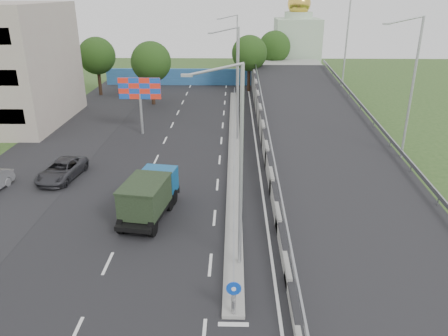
{
  "coord_description": "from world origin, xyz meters",
  "views": [
    {
      "loc": [
        -0.06,
        -12.84,
        13.08
      ],
      "look_at": [
        -0.67,
        13.86,
        2.2
      ],
      "focal_mm": 35.0,
      "sensor_mm": 36.0,
      "label": 1
    }
  ],
  "objects_px": {
    "sign_bollard": "(234,298)",
    "church": "(297,43)",
    "billboard": "(140,92)",
    "dump_truck": "(150,195)",
    "lamp_post_mid": "(236,79)",
    "parked_car_c": "(62,170)",
    "lamp_post_far": "(236,50)",
    "lamp_post_near": "(237,160)"
  },
  "relations": [
    {
      "from": "sign_bollard",
      "to": "parked_car_c",
      "type": "distance_m",
      "value": 19.53
    },
    {
      "from": "parked_car_c",
      "to": "lamp_post_near",
      "type": "bearing_deg",
      "value": -33.0
    },
    {
      "from": "lamp_post_near",
      "to": "lamp_post_mid",
      "type": "xyz_separation_m",
      "value": [
        0.0,
        20.0,
        0.0
      ]
    },
    {
      "from": "church",
      "to": "billboard",
      "type": "relative_size",
      "value": 2.51
    },
    {
      "from": "lamp_post_near",
      "to": "church",
      "type": "relative_size",
      "value": 0.73
    },
    {
      "from": "sign_bollard",
      "to": "lamp_post_near",
      "type": "relative_size",
      "value": 0.17
    },
    {
      "from": "parked_car_c",
      "to": "lamp_post_mid",
      "type": "bearing_deg",
      "value": 42.18
    },
    {
      "from": "lamp_post_mid",
      "to": "lamp_post_far",
      "type": "distance_m",
      "value": 20.0
    },
    {
      "from": "lamp_post_mid",
      "to": "billboard",
      "type": "relative_size",
      "value": 1.83
    },
    {
      "from": "parked_car_c",
      "to": "sign_bollard",
      "type": "bearing_deg",
      "value": -41.83
    },
    {
      "from": "sign_bollard",
      "to": "parked_car_c",
      "type": "xyz_separation_m",
      "value": [
        -12.84,
        14.71,
        -0.35
      ]
    },
    {
      "from": "sign_bollard",
      "to": "church",
      "type": "relative_size",
      "value": 0.12
    },
    {
      "from": "lamp_post_near",
      "to": "billboard",
      "type": "xyz_separation_m",
      "value": [
        -9.11,
        22.0,
        -1.62
      ]
    },
    {
      "from": "billboard",
      "to": "dump_truck",
      "type": "relative_size",
      "value": 0.89
    },
    {
      "from": "lamp_post_near",
      "to": "lamp_post_far",
      "type": "distance_m",
      "value": 40.0
    },
    {
      "from": "billboard",
      "to": "dump_truck",
      "type": "height_order",
      "value": "billboard"
    },
    {
      "from": "lamp_post_far",
      "to": "parked_car_c",
      "type": "bearing_deg",
      "value": -113.98
    },
    {
      "from": "sign_bollard",
      "to": "lamp_post_near",
      "type": "bearing_deg",
      "value": 88.36
    },
    {
      "from": "lamp_post_far",
      "to": "sign_bollard",
      "type": "bearing_deg",
      "value": -90.14
    },
    {
      "from": "sign_bollard",
      "to": "lamp_post_far",
      "type": "bearing_deg",
      "value": 89.86
    },
    {
      "from": "church",
      "to": "sign_bollard",
      "type": "bearing_deg",
      "value": -99.81
    },
    {
      "from": "lamp_post_mid",
      "to": "dump_truck",
      "type": "height_order",
      "value": "lamp_post_mid"
    },
    {
      "from": "lamp_post_near",
      "to": "parked_car_c",
      "type": "distance_m",
      "value": 17.68
    },
    {
      "from": "lamp_post_far",
      "to": "church",
      "type": "bearing_deg",
      "value": 54.76
    },
    {
      "from": "dump_truck",
      "to": "parked_car_c",
      "type": "bearing_deg",
      "value": 152.69
    },
    {
      "from": "lamp_post_near",
      "to": "dump_truck",
      "type": "distance_m",
      "value": 8.65
    },
    {
      "from": "lamp_post_far",
      "to": "church",
      "type": "distance_m",
      "value": 17.15
    },
    {
      "from": "sign_bollard",
      "to": "church",
      "type": "distance_m",
      "value": 58.84
    },
    {
      "from": "sign_bollard",
      "to": "billboard",
      "type": "relative_size",
      "value": 0.3
    },
    {
      "from": "lamp_post_far",
      "to": "parked_car_c",
      "type": "distance_m",
      "value": 32.28
    },
    {
      "from": "sign_bollard",
      "to": "lamp_post_near",
      "type": "xyz_separation_m",
      "value": [
        0.11,
        3.83,
        4.77
      ]
    },
    {
      "from": "billboard",
      "to": "dump_truck",
      "type": "distance_m",
      "value": 17.39
    },
    {
      "from": "sign_bollard",
      "to": "church",
      "type": "xyz_separation_m",
      "value": [
        10.0,
        57.83,
        4.28
      ]
    },
    {
      "from": "lamp_post_mid",
      "to": "parked_car_c",
      "type": "height_order",
      "value": "lamp_post_mid"
    },
    {
      "from": "dump_truck",
      "to": "parked_car_c",
      "type": "relative_size",
      "value": 1.26
    },
    {
      "from": "lamp_post_near",
      "to": "church",
      "type": "xyz_separation_m",
      "value": [
        9.89,
        54.0,
        -0.5
      ]
    },
    {
      "from": "sign_bollard",
      "to": "lamp_post_near",
      "type": "distance_m",
      "value": 6.12
    },
    {
      "from": "lamp_post_near",
      "to": "billboard",
      "type": "relative_size",
      "value": 1.83
    },
    {
      "from": "lamp_post_far",
      "to": "billboard",
      "type": "distance_m",
      "value": 20.24
    },
    {
      "from": "lamp_post_mid",
      "to": "church",
      "type": "relative_size",
      "value": 0.73
    },
    {
      "from": "billboard",
      "to": "lamp_post_far",
      "type": "bearing_deg",
      "value": 63.16
    },
    {
      "from": "lamp_post_mid",
      "to": "lamp_post_far",
      "type": "xyz_separation_m",
      "value": [
        0.0,
        20.0,
        0.0
      ]
    }
  ]
}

